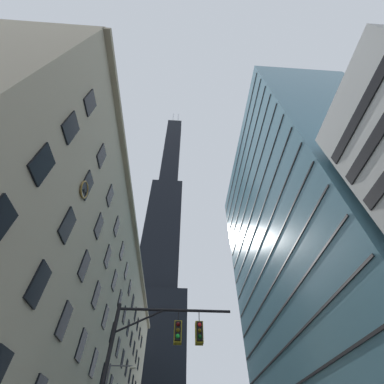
% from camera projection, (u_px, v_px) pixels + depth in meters
% --- Properties ---
extents(station_building, '(17.48, 70.01, 28.41)m').
position_uv_depth(station_building, '(61.00, 334.00, 34.92)').
color(station_building, '#BCAF93').
rests_on(station_building, ground).
extents(dark_skyscraper, '(25.82, 25.82, 232.11)m').
position_uv_depth(dark_skyscraper, '(160.00, 259.00, 119.34)').
color(dark_skyscraper, black).
rests_on(dark_skyscraper, ground).
extents(glass_office_midrise, '(19.52, 42.74, 59.35)m').
position_uv_depth(glass_office_midrise, '(310.00, 240.00, 45.74)').
color(glass_office_midrise, teal).
rests_on(glass_office_midrise, ground).
extents(traffic_signal_mast, '(6.21, 0.63, 7.30)m').
position_uv_depth(traffic_signal_mast, '(159.00, 351.00, 12.02)').
color(traffic_signal_mast, black).
rests_on(traffic_signal_mast, sidewalk_left).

